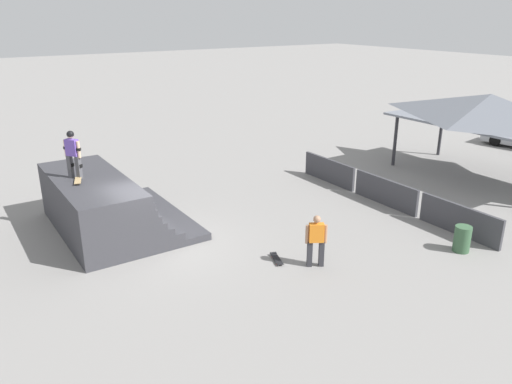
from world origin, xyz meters
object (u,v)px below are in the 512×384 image
object	(u,v)px
skateboard_on_deck	(78,181)
skateboard_on_ground	(276,258)
trash_bin	(462,239)
bystander_walking	(316,238)
skater_on_deck	(72,151)

from	to	relation	value
skateboard_on_deck	skateboard_on_ground	world-z (taller)	skateboard_on_deck
skateboard_on_deck	skateboard_on_ground	size ratio (longest dim) A/B	0.94
skateboard_on_ground	trash_bin	xyz separation A→B (m)	(2.73, 5.27, 0.37)
bystander_walking	skateboard_on_ground	distance (m)	1.47
bystander_walking	skateboard_on_ground	size ratio (longest dim) A/B	1.94
skater_on_deck	trash_bin	bearing A→B (deg)	14.05
skateboard_on_deck	trash_bin	xyz separation A→B (m)	(7.65, 9.73, -1.59)
trash_bin	skateboard_on_deck	bearing A→B (deg)	-128.19
bystander_walking	trash_bin	world-z (taller)	bystander_walking
bystander_walking	skateboard_on_ground	bearing A→B (deg)	-20.29
skater_on_deck	bystander_walking	world-z (taller)	skater_on_deck
trash_bin	skateboard_on_ground	bearing A→B (deg)	-117.34
skater_on_deck	skateboard_on_deck	world-z (taller)	skater_on_deck
skater_on_deck	bystander_walking	distance (m)	8.43
bystander_walking	trash_bin	size ratio (longest dim) A/B	1.92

